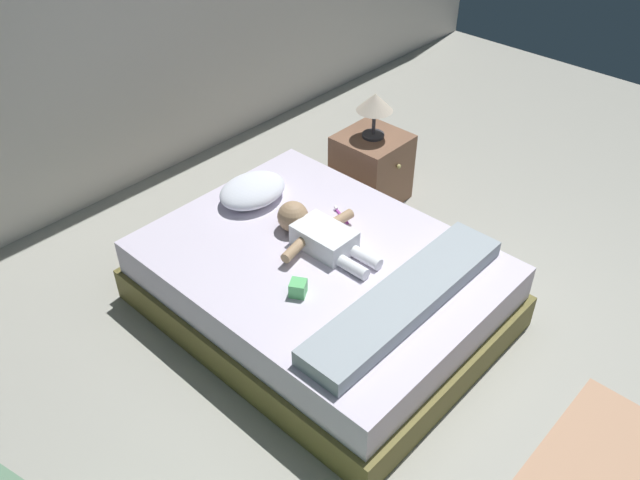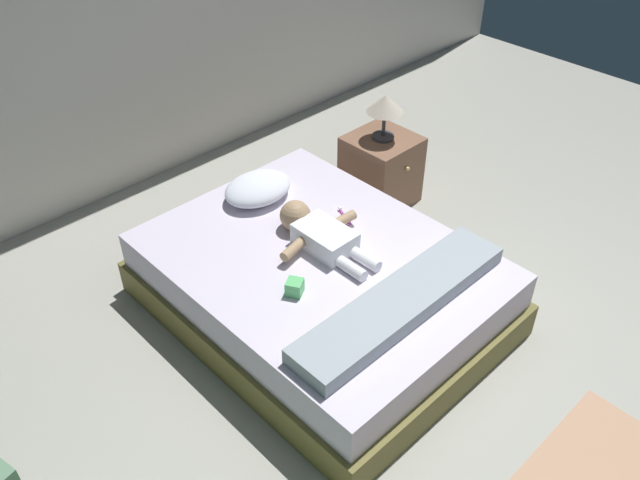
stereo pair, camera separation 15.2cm
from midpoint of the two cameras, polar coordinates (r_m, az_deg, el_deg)
ground_plane at (r=3.49m, az=16.58°, el=-12.79°), size 8.00×8.00×0.00m
bed at (r=3.62m, az=1.20°, el=-3.88°), size 1.43×1.87×0.41m
pillow at (r=3.89m, az=-4.33°, el=4.50°), size 0.43×0.33×0.13m
baby at (r=3.53m, az=1.02°, el=0.62°), size 0.54×0.66×0.17m
toothbrush at (r=3.76m, az=3.29°, el=2.12°), size 0.07×0.16×0.02m
nightstand at (r=4.52m, az=6.28°, el=6.10°), size 0.42×0.45×0.49m
lamp at (r=4.29m, az=6.72°, el=11.53°), size 0.24×0.24×0.31m
blanket at (r=3.18m, az=8.49°, el=-5.35°), size 1.29×0.27×0.09m
toy_block at (r=3.23m, az=-0.88°, el=-4.17°), size 0.11×0.11×0.08m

